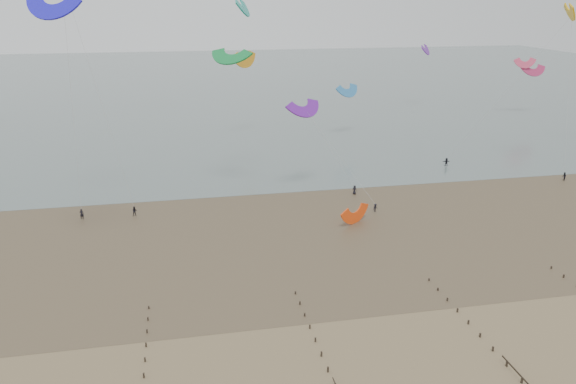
% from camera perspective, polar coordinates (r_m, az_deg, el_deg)
% --- Properties ---
extents(ground, '(500.00, 500.00, 0.00)m').
position_cam_1_polar(ground, '(61.17, -0.65, -16.15)').
color(ground, brown).
rests_on(ground, ground).
extents(sea_and_shore, '(500.00, 665.00, 0.03)m').
position_cam_1_polar(sea_and_shore, '(90.78, -7.18, -3.87)').
color(sea_and_shore, '#475654').
rests_on(sea_and_shore, ground).
extents(kitesurfer_lead, '(0.70, 0.49, 1.82)m').
position_cam_1_polar(kitesurfer_lead, '(100.34, -20.22, -2.11)').
color(kitesurfer_lead, black).
rests_on(kitesurfer_lead, ground).
extents(kitesurfers, '(143.22, 24.35, 1.82)m').
position_cam_1_polar(kitesurfers, '(110.18, 7.75, 0.79)').
color(kitesurfers, black).
rests_on(kitesurfers, ground).
extents(grounded_kite, '(7.30, 6.94, 3.18)m').
position_cam_1_polar(grounded_kite, '(93.48, 6.82, -3.16)').
color(grounded_kite, '#FF4710').
rests_on(grounded_kite, ground).
extents(kites_airborne, '(243.10, 107.32, 45.57)m').
position_cam_1_polar(kites_airborne, '(137.76, -15.42, 13.28)').
color(kites_airborne, teal).
rests_on(kites_airborne, ground).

